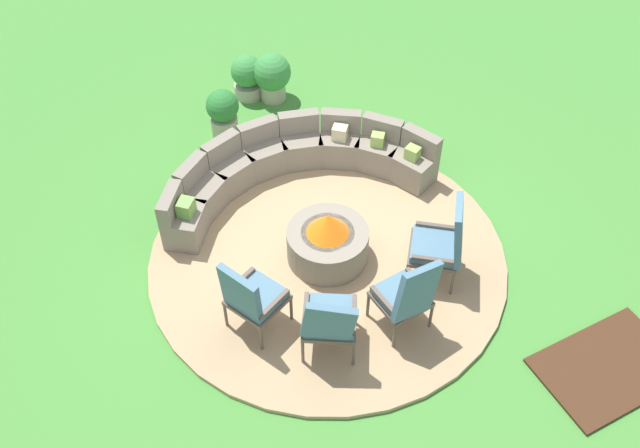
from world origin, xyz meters
TOP-DOWN VIEW (x-y plane):
  - ground_plane at (0.00, 0.00)m, footprint 24.00×24.00m
  - patio_circle at (0.00, 0.00)m, footprint 4.41×4.41m
  - mulch_bed_right at (1.99, -2.82)m, footprint 1.53×1.02m
  - fire_pit at (0.00, 0.00)m, footprint 1.00×1.00m
  - curved_stone_bench at (0.19, 1.41)m, footprint 3.75×1.68m
  - lounge_chair_front_left at (-1.24, -0.55)m, footprint 0.75×0.75m
  - lounge_chair_front_right at (-0.62, -1.20)m, footprint 0.81×0.83m
  - lounge_chair_back_left at (0.27, -1.33)m, footprint 0.61×0.59m
  - lounge_chair_back_right at (1.06, -0.86)m, footprint 0.82×0.85m
  - potted_plant_0 at (0.80, 3.31)m, footprint 0.58×0.58m
  - potted_plant_1 at (-0.19, 2.83)m, footprint 0.47×0.47m
  - potted_plant_2 at (0.50, 3.55)m, footprint 0.49×0.49m

SIDE VIEW (x-z plane):
  - ground_plane at x=0.00m, z-range 0.00..0.00m
  - mulch_bed_right at x=1.99m, z-range 0.00..0.04m
  - patio_circle at x=0.00m, z-range 0.00..0.06m
  - fire_pit at x=0.00m, z-range -0.02..0.70m
  - curved_stone_bench at x=0.19m, z-range -0.01..0.72m
  - potted_plant_2 at x=0.50m, z-range 0.01..0.71m
  - potted_plant_1 at x=-0.19m, z-range 0.04..0.80m
  - potted_plant_0 at x=0.80m, z-range 0.04..0.81m
  - lounge_chair_front_right at x=-0.62m, z-range 0.08..1.10m
  - lounge_chair_front_left at x=-1.24m, z-range 0.07..1.17m
  - lounge_chair_back_left at x=0.27m, z-range 0.06..1.21m
  - lounge_chair_back_right at x=1.06m, z-range 0.05..1.23m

